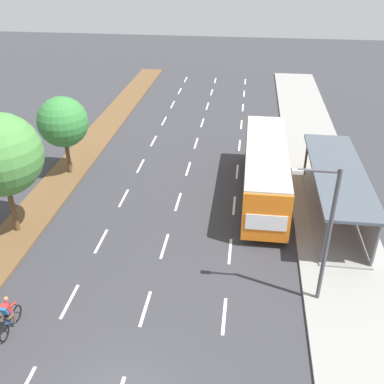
{
  "coord_description": "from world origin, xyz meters",
  "views": [
    {
      "loc": [
        3.91,
        -9.15,
        14.14
      ],
      "look_at": [
        0.98,
        13.47,
        1.2
      ],
      "focal_mm": 41.3,
      "sensor_mm": 36.0,
      "label": 1
    }
  ],
  "objects": [
    {
      "name": "streetlight",
      "position": [
        7.42,
        6.46,
        3.89
      ],
      "size": [
        1.91,
        0.24,
        6.5
      ],
      "color": "#4C4C51",
      "rests_on": "sidewalk_right"
    },
    {
      "name": "median_tree_second",
      "position": [
        -8.4,
        9.88,
        4.72
      ],
      "size": [
        4.32,
        4.32,
        6.77
      ],
      "color": "brown",
      "rests_on": "median_strip"
    },
    {
      "name": "bus",
      "position": [
        5.25,
        15.64,
        2.07
      ],
      "size": [
        2.54,
        11.29,
        3.37
      ],
      "color": "orange",
      "rests_on": "ground"
    },
    {
      "name": "bus_shelter",
      "position": [
        9.53,
        13.78,
        1.87
      ],
      "size": [
        2.9,
        10.54,
        2.86
      ],
      "color": "gray",
      "rests_on": "sidewalk_right"
    },
    {
      "name": "median_tree_third",
      "position": [
        -8.08,
        17.09,
        3.81
      ],
      "size": [
        3.34,
        3.34,
        5.37
      ],
      "color": "brown",
      "rests_on": "median_strip"
    },
    {
      "name": "cyclist",
      "position": [
        -5.26,
        3.01,
        0.79
      ],
      "size": [
        0.46,
        1.82,
        1.71
      ],
      "color": "black",
      "rests_on": "ground"
    },
    {
      "name": "lane_divider_center",
      "position": [
        0.0,
        18.9,
        0.0
      ],
      "size": [
        0.14,
        48.8,
        0.01
      ],
      "color": "white",
      "rests_on": "ground"
    },
    {
      "name": "lane_divider_left",
      "position": [
        -3.5,
        18.9,
        0.0
      ],
      "size": [
        0.14,
        48.8,
        0.01
      ],
      "color": "white",
      "rests_on": "ground"
    },
    {
      "name": "sidewalk_right",
      "position": [
        9.25,
        20.0,
        0.07
      ],
      "size": [
        4.5,
        52.0,
        0.15
      ],
      "primitive_type": "cube",
      "color": "gray",
      "rests_on": "ground"
    },
    {
      "name": "lane_divider_right",
      "position": [
        3.5,
        18.9,
        0.0
      ],
      "size": [
        0.14,
        48.8,
        0.01
      ],
      "color": "white",
      "rests_on": "ground"
    },
    {
      "name": "median_strip",
      "position": [
        -8.3,
        20.0,
        0.06
      ],
      "size": [
        2.6,
        52.0,
        0.12
      ],
      "primitive_type": "cube",
      "color": "brown",
      "rests_on": "ground"
    }
  ]
}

